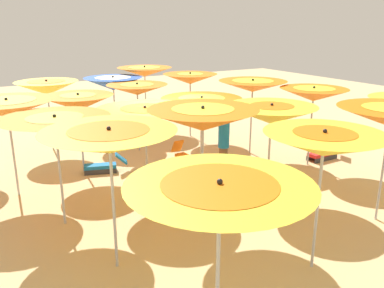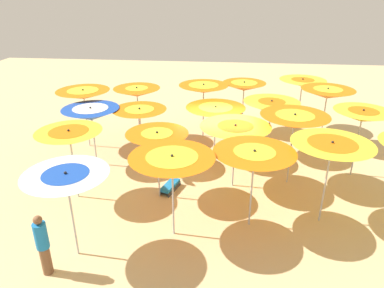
% 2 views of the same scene
% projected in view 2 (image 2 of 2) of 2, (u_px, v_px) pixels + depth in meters
% --- Properties ---
extents(ground, '(40.14, 40.14, 0.04)m').
position_uv_depth(ground, '(214.00, 172.00, 13.13)').
color(ground, '#D1B57F').
extents(beach_umbrella_0, '(2.08, 2.08, 2.43)m').
position_uv_depth(beach_umbrella_0, '(302.00, 83.00, 16.08)').
color(beach_umbrella_0, '#B2B2B7').
rests_on(beach_umbrella_0, ground).
extents(beach_umbrella_1, '(1.93, 1.93, 2.36)m').
position_uv_depth(beach_umbrella_1, '(244.00, 87.00, 15.88)').
color(beach_umbrella_1, '#B2B2B7').
rests_on(beach_umbrella_1, ground).
extents(beach_umbrella_2, '(2.13, 2.13, 2.42)m').
position_uv_depth(beach_umbrella_2, '(204.00, 89.00, 15.28)').
color(beach_umbrella_2, '#B2B2B7').
rests_on(beach_umbrella_2, ground).
extents(beach_umbrella_3, '(1.96, 1.96, 2.38)m').
position_uv_depth(beach_umbrella_3, '(137.00, 92.00, 14.97)').
color(beach_umbrella_3, '#B2B2B7').
rests_on(beach_umbrella_3, ground).
extents(beach_umbrella_4, '(2.12, 2.12, 2.48)m').
position_uv_depth(beach_umbrella_4, '(83.00, 94.00, 14.28)').
color(beach_umbrella_4, '#B2B2B7').
rests_on(beach_umbrella_4, ground).
extents(beach_umbrella_5, '(2.11, 2.11, 2.52)m').
position_uv_depth(beach_umbrella_5, '(327.00, 94.00, 14.31)').
color(beach_umbrella_5, '#B2B2B7').
rests_on(beach_umbrella_5, ground).
extents(beach_umbrella_6, '(2.15, 2.15, 2.28)m').
position_uv_depth(beach_umbrella_6, '(271.00, 107.00, 13.65)').
color(beach_umbrella_6, '#B2B2B7').
rests_on(beach_umbrella_6, ground).
extents(beach_umbrella_7, '(2.22, 2.22, 2.18)m').
position_uv_depth(beach_umbrella_7, '(215.00, 111.00, 13.27)').
color(beach_umbrella_7, '#B2B2B7').
rests_on(beach_umbrella_7, ground).
extents(beach_umbrella_8, '(1.95, 1.95, 2.26)m').
position_uv_depth(beach_umbrella_8, '(140.00, 114.00, 12.82)').
color(beach_umbrella_8, '#B2B2B7').
rests_on(beach_umbrella_8, ground).
extents(beach_umbrella_9, '(2.05, 2.05, 2.30)m').
position_uv_depth(beach_umbrella_9, '(91.00, 114.00, 12.83)').
color(beach_umbrella_9, '#B2B2B7').
rests_on(beach_umbrella_9, ground).
extents(beach_umbrella_10, '(1.94, 1.94, 2.49)m').
position_uv_depth(beach_umbrella_10, '(362.00, 116.00, 11.98)').
color(beach_umbrella_10, '#B2B2B7').
rests_on(beach_umbrella_10, ground).
extents(beach_umbrella_11, '(2.22, 2.22, 2.53)m').
position_uv_depth(beach_umbrella_11, '(294.00, 121.00, 11.48)').
color(beach_umbrella_11, '#B2B2B7').
rests_on(beach_umbrella_11, ground).
extents(beach_umbrella_12, '(2.29, 2.29, 2.24)m').
position_uv_depth(beach_umbrella_12, '(235.00, 130.00, 11.37)').
color(beach_umbrella_12, '#B2B2B7').
rests_on(beach_umbrella_12, ground).
extents(beach_umbrella_13, '(1.91, 1.91, 2.28)m').
position_uv_depth(beach_umbrella_13, '(157.00, 139.00, 10.77)').
color(beach_umbrella_13, '#B2B2B7').
rests_on(beach_umbrella_13, ground).
extents(beach_umbrella_14, '(1.99, 1.99, 2.35)m').
position_uv_depth(beach_umbrella_14, '(70.00, 138.00, 10.71)').
color(beach_umbrella_14, '#B2B2B7').
rests_on(beach_umbrella_14, ground).
extents(beach_umbrella_16, '(2.18, 2.18, 2.53)m').
position_uv_depth(beach_umbrella_16, '(331.00, 149.00, 9.47)').
color(beach_umbrella_16, '#B2B2B7').
rests_on(beach_umbrella_16, ground).
extents(beach_umbrella_17, '(2.19, 2.19, 2.37)m').
position_uv_depth(beach_umbrella_17, '(254.00, 157.00, 9.35)').
color(beach_umbrella_17, '#B2B2B7').
rests_on(beach_umbrella_17, ground).
extents(beach_umbrella_18, '(2.19, 2.19, 2.43)m').
position_uv_depth(beach_umbrella_18, '(172.00, 163.00, 8.96)').
color(beach_umbrella_18, '#B2B2B7').
rests_on(beach_umbrella_18, ground).
extents(beach_umbrella_19, '(2.00, 2.00, 2.38)m').
position_uv_depth(beach_umbrella_19, '(67.00, 181.00, 8.25)').
color(beach_umbrella_19, '#B2B2B7').
rests_on(beach_umbrella_19, ground).
extents(lounger_0, '(1.25, 0.69, 0.54)m').
position_uv_depth(lounger_0, '(171.00, 184.00, 11.91)').
color(lounger_0, '#333338').
rests_on(lounger_0, ground).
extents(lounger_1, '(1.37, 0.40, 0.59)m').
position_uv_depth(lounger_1, '(239.00, 120.00, 17.43)').
color(lounger_1, '#333338').
rests_on(lounger_1, ground).
extents(lounger_2, '(0.41, 1.10, 0.63)m').
position_uv_depth(lounger_2, '(193.00, 154.00, 14.01)').
color(lounger_2, '#333338').
rests_on(lounger_2, ground).
extents(beachgoer_0, '(0.30, 0.30, 1.62)m').
position_uv_depth(beachgoer_0, '(43.00, 244.00, 8.18)').
color(beachgoer_0, brown).
rests_on(beachgoer_0, ground).
extents(beachgoer_1, '(0.30, 0.30, 1.81)m').
position_uv_depth(beachgoer_1, '(232.00, 134.00, 13.91)').
color(beachgoer_1, brown).
rests_on(beachgoer_1, ground).
extents(beach_ball, '(0.33, 0.33, 0.33)m').
position_uv_depth(beach_ball, '(83.00, 176.00, 12.49)').
color(beach_ball, red).
rests_on(beach_ball, ground).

